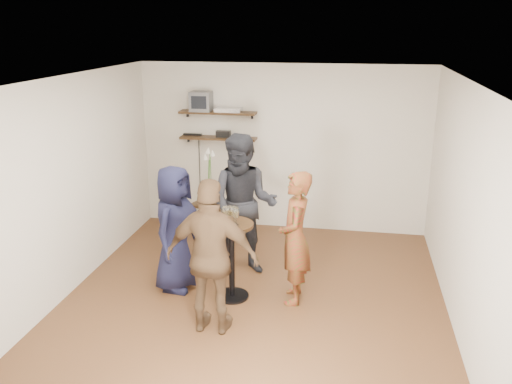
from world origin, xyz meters
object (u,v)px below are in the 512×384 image
(person_navy, at_px, (175,228))
(side_table, at_px, (211,208))
(dvd_deck, at_px, (228,110))
(drinks_table, at_px, (232,250))
(person_brown, at_px, (212,257))
(person_dark, at_px, (244,205))
(radio, at_px, (223,134))
(person_plaid, at_px, (295,238))
(crt_monitor, at_px, (201,101))

(person_navy, bearing_deg, side_table, 10.52)
(side_table, bearing_deg, dvd_deck, 72.69)
(drinks_table, height_order, person_navy, person_navy)
(drinks_table, bearing_deg, person_brown, -92.77)
(person_dark, distance_m, person_navy, 0.96)
(drinks_table, bearing_deg, radio, 105.50)
(person_navy, distance_m, person_brown, 1.12)
(person_navy, bearing_deg, person_plaid, -82.14)
(dvd_deck, xyz_separation_m, person_brown, (0.53, -3.09, -1.05))
(crt_monitor, distance_m, person_dark, 2.18)
(radio, bearing_deg, drinks_table, -74.50)
(crt_monitor, relative_size, person_brown, 0.19)
(side_table, bearing_deg, crt_monitor, 114.60)
(dvd_deck, height_order, person_plaid, dvd_deck)
(person_dark, xyz_separation_m, person_brown, (-0.03, -1.49, -0.08))
(person_navy, xyz_separation_m, person_brown, (0.70, -0.88, 0.06))
(radio, xyz_separation_m, drinks_table, (0.65, -2.35, -0.91))
(person_navy, bearing_deg, person_brown, -131.20)
(radio, relative_size, side_table, 0.37)
(dvd_deck, relative_size, person_dark, 0.22)
(person_navy, bearing_deg, crt_monitor, 17.01)
(radio, bearing_deg, person_navy, -92.06)
(radio, xyz_separation_m, person_brown, (0.62, -3.09, -0.67))
(person_brown, bearing_deg, crt_monitor, -70.10)
(person_navy, height_order, person_brown, person_brown)
(radio, distance_m, drinks_table, 2.60)
(person_plaid, distance_m, person_dark, 1.01)
(side_table, bearing_deg, person_brown, -74.59)
(person_plaid, relative_size, person_navy, 1.01)
(crt_monitor, height_order, dvd_deck, crt_monitor)
(drinks_table, xyz_separation_m, person_plaid, (0.74, 0.07, 0.18))
(person_dark, relative_size, person_brown, 1.10)
(crt_monitor, relative_size, side_table, 0.54)
(dvd_deck, xyz_separation_m, person_plaid, (1.30, -2.28, -1.10))
(dvd_deck, height_order, drinks_table, dvd_deck)
(dvd_deck, distance_m, person_brown, 3.31)
(crt_monitor, distance_m, side_table, 1.66)
(radio, bearing_deg, dvd_deck, 0.00)
(person_brown, bearing_deg, dvd_deck, -77.55)
(crt_monitor, bearing_deg, dvd_deck, 0.00)
(side_table, bearing_deg, radio, 81.37)
(side_table, height_order, person_navy, person_navy)
(crt_monitor, bearing_deg, drinks_table, -67.17)
(radio, xyz_separation_m, person_navy, (-0.08, -2.22, -0.73))
(crt_monitor, height_order, side_table, crt_monitor)
(drinks_table, distance_m, person_brown, 0.78)
(person_dark, distance_m, person_brown, 1.49)
(dvd_deck, relative_size, person_brown, 0.24)
(drinks_table, bearing_deg, side_table, 112.27)
(crt_monitor, relative_size, person_plaid, 0.20)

